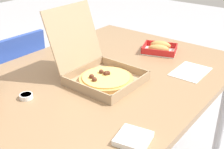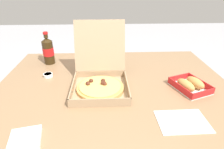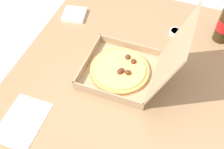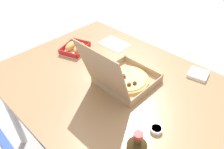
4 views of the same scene
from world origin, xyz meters
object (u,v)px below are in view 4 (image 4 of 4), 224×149
(paper_menu, at_px, (114,44))
(napkin_pile, at_px, (198,74))
(bread_side_box, at_px, (75,47))
(dipping_sauce_cup, at_px, (156,129))
(pizza_box_open, at_px, (123,78))

(paper_menu, height_order, napkin_pile, napkin_pile)
(bread_side_box, height_order, paper_menu, bread_side_box)
(napkin_pile, relative_size, dipping_sauce_cup, 1.96)
(pizza_box_open, bearing_deg, paper_menu, -40.51)
(bread_side_box, height_order, dipping_sauce_cup, bread_side_box)
(pizza_box_open, xyz_separation_m, dipping_sauce_cup, (-0.32, 0.14, -0.04))
(pizza_box_open, relative_size, dipping_sauce_cup, 7.05)
(bread_side_box, xyz_separation_m, paper_menu, (-0.14, -0.26, -0.02))
(bread_side_box, relative_size, dipping_sauce_cup, 4.10)
(napkin_pile, bearing_deg, paper_menu, 7.21)
(pizza_box_open, distance_m, napkin_pile, 0.47)
(paper_menu, bearing_deg, bread_side_box, 60.97)
(paper_menu, distance_m, napkin_pile, 0.63)
(paper_menu, bearing_deg, napkin_pile, -173.66)
(paper_menu, distance_m, dipping_sauce_cup, 0.80)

